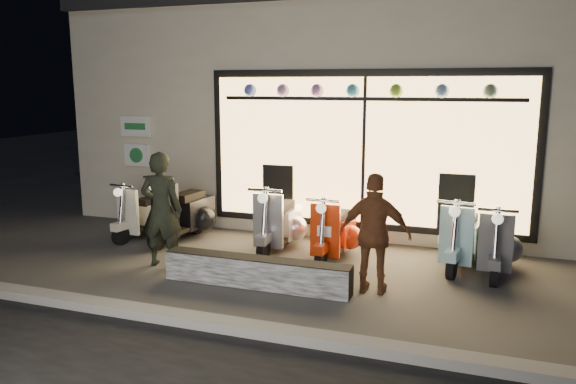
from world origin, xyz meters
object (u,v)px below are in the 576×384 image
man (161,210)px  scooter_silver (280,222)px  graffiti_barrier (256,272)px  woman (375,234)px  scooter_red (335,232)px

man → scooter_silver: bearing=-140.2°
graffiti_barrier → woman: (1.49, 0.31, 0.57)m
man → woman: 3.13m
scooter_red → man: size_ratio=0.82×
scooter_red → man: bearing=-149.0°
man → woman: man is taller
man → woman: (3.13, -0.06, -0.07)m
scooter_silver → man: (-1.31, -1.44, 0.42)m
graffiti_barrier → scooter_red: (0.64, 1.64, 0.20)m
man → woman: bearing=170.8°
woman → scooter_red: bearing=-59.1°
scooter_silver → woman: 2.39m
woman → scooter_silver: bearing=-41.3°
graffiti_barrier → scooter_silver: (-0.33, 1.81, 0.22)m
graffiti_barrier → man: 1.80m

